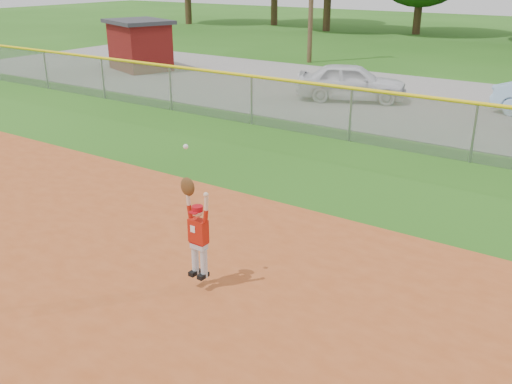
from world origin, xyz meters
TOP-DOWN VIEW (x-y plane):
  - ground at (0.00, 0.00)m, footprint 120.00×120.00m
  - parking_strip at (0.00, 16.00)m, footprint 44.00×10.00m
  - car_white_a at (-2.24, 14.82)m, footprint 4.23×2.99m
  - utility_shed at (-13.44, 15.37)m, footprint 3.73×3.32m
  - outfield_fence at (0.00, 10.00)m, footprint 40.06×0.10m
  - ballplayer at (1.57, 1.48)m, footprint 0.50×0.22m

SIDE VIEW (x-z plane):
  - ground at x=0.00m, z-range 0.00..0.00m
  - parking_strip at x=0.00m, z-range 0.00..0.03m
  - car_white_a at x=-2.24m, z-range 0.03..1.37m
  - outfield_fence at x=0.00m, z-range 0.11..1.66m
  - ballplayer at x=1.57m, z-range -0.01..2.01m
  - utility_shed at x=-13.44m, z-range 0.02..2.35m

